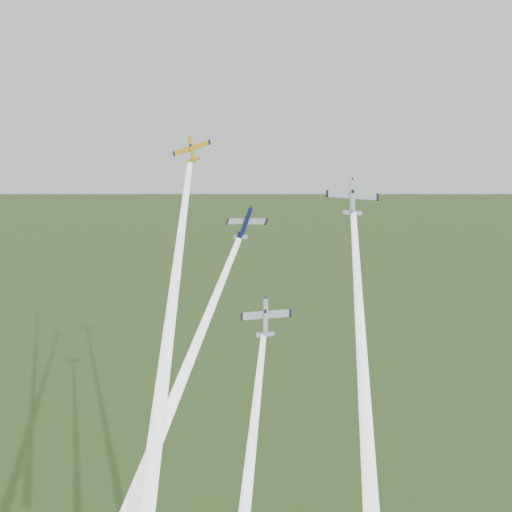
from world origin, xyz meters
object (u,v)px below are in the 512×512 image
at_px(plane_navy, 245,223).
at_px(plane_silver_right, 352,198).
at_px(plane_yellow, 192,150).
at_px(plane_silver_low, 266,318).

bearing_deg(plane_navy, plane_silver_right, 26.29).
bearing_deg(plane_yellow, plane_silver_right, -11.41).
xyz_separation_m(plane_yellow, plane_silver_low, (15.91, -7.92, -26.72)).
xyz_separation_m(plane_navy, plane_silver_low, (4.86, -4.24, -14.77)).
relative_size(plane_yellow, plane_silver_low, 0.81).
height_order(plane_silver_right, plane_silver_low, plane_silver_right).
bearing_deg(plane_silver_right, plane_silver_low, -158.04).
distance_m(plane_yellow, plane_silver_right, 29.17).
height_order(plane_navy, plane_silver_right, plane_silver_right).
bearing_deg(plane_silver_low, plane_yellow, 144.82).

